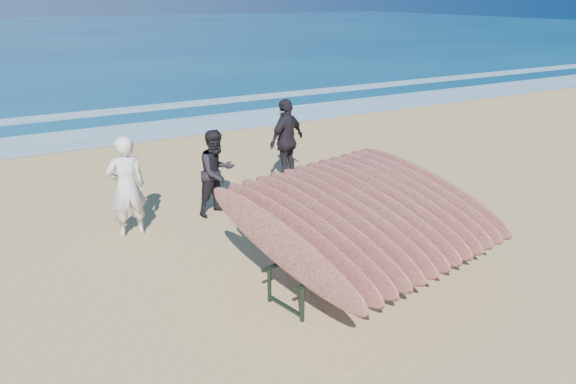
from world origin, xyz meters
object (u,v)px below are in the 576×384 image
object	(u,v)px
person_dark_b	(287,141)
surfboard_rack	(364,215)
person_white	(127,187)
person_dark_a	(217,173)

from	to	relation	value
person_dark_b	surfboard_rack	bearing A→B (deg)	50.69
person_white	surfboard_rack	bearing A→B (deg)	130.35
person_white	person_dark_a	world-z (taller)	person_white
surfboard_rack	person_white	world-z (taller)	person_white
surfboard_rack	person_dark_a	bearing A→B (deg)	92.41
surfboard_rack	person_white	xyz separation A→B (m)	(-2.53, 3.17, -0.09)
surfboard_rack	person_white	distance (m)	4.06
person_dark_a	person_dark_b	distance (m)	2.34
surfboard_rack	person_dark_a	world-z (taller)	person_dark_a
person_dark_a	person_dark_b	bearing A→B (deg)	9.91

